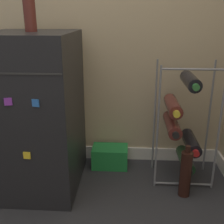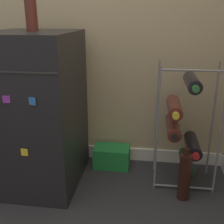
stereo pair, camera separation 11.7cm
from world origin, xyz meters
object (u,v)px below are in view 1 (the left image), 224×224
object	(u,v)px
soda_box	(110,157)
wine_rack	(182,124)
loose_bottle_floor	(186,174)
mini_fridge	(36,113)
fridge_top_bottle	(29,10)

from	to	relation	value
soda_box	wine_rack	bearing A→B (deg)	-15.01
wine_rack	soda_box	xyz separation A→B (m)	(-0.44, 0.12, -0.30)
wine_rack	loose_bottle_floor	bearing A→B (deg)	-88.06
mini_fridge	fridge_top_bottle	distance (m)	0.56
soda_box	loose_bottle_floor	world-z (taller)	loose_bottle_floor
soda_box	loose_bottle_floor	bearing A→B (deg)	-33.97
soda_box	mini_fridge	bearing A→B (deg)	-151.80
mini_fridge	loose_bottle_floor	distance (m)	0.92
soda_box	loose_bottle_floor	distance (m)	0.55
loose_bottle_floor	mini_fridge	bearing A→B (deg)	174.52
wine_rack	soda_box	size ratio (longest dim) A/B	3.09
mini_fridge	soda_box	world-z (taller)	mini_fridge
wine_rack	fridge_top_bottle	xyz separation A→B (m)	(-0.84, -0.11, 0.64)
wine_rack	fridge_top_bottle	world-z (taller)	fridge_top_bottle
wine_rack	fridge_top_bottle	bearing A→B (deg)	-172.85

